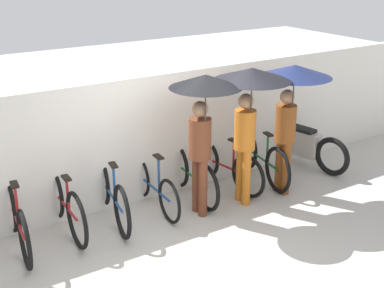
% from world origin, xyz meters
% --- Properties ---
extents(ground_plane, '(30.00, 30.00, 0.00)m').
position_xyz_m(ground_plane, '(0.00, 0.00, 0.00)').
color(ground_plane, '#B7B2A8').
extents(back_wall, '(13.06, 0.12, 1.93)m').
position_xyz_m(back_wall, '(0.00, 1.78, 0.97)').
color(back_wall, silver).
rests_on(back_wall, ground).
extents(parked_bicycle_0, '(0.44, 1.77, 0.99)m').
position_xyz_m(parked_bicycle_0, '(-2.02, 1.35, 0.39)').
color(parked_bicycle_0, black).
rests_on(parked_bicycle_0, ground).
extents(parked_bicycle_1, '(0.44, 1.76, 0.98)m').
position_xyz_m(parked_bicycle_1, '(-1.35, 1.44, 0.40)').
color(parked_bicycle_1, black).
rests_on(parked_bicycle_1, ground).
extents(parked_bicycle_2, '(0.51, 1.82, 1.06)m').
position_xyz_m(parked_bicycle_2, '(-0.67, 1.40, 0.39)').
color(parked_bicycle_2, black).
rests_on(parked_bicycle_2, ground).
extents(parked_bicycle_3, '(0.44, 1.65, 1.01)m').
position_xyz_m(parked_bicycle_3, '(0.00, 1.38, 0.35)').
color(parked_bicycle_3, black).
rests_on(parked_bicycle_3, ground).
extents(parked_bicycle_4, '(0.44, 1.69, 1.07)m').
position_xyz_m(parked_bicycle_4, '(0.67, 1.39, 0.38)').
color(parked_bicycle_4, black).
rests_on(parked_bicycle_4, ground).
extents(parked_bicycle_5, '(0.44, 1.73, 1.00)m').
position_xyz_m(parked_bicycle_5, '(1.35, 1.42, 0.37)').
color(parked_bicycle_5, black).
rests_on(parked_bicycle_5, ground).
extents(parked_bicycle_6, '(0.53, 1.81, 1.04)m').
position_xyz_m(parked_bicycle_6, '(2.02, 1.34, 0.39)').
color(parked_bicycle_6, black).
rests_on(parked_bicycle_6, ground).
extents(pedestrian_leading, '(0.99, 0.99, 2.11)m').
position_xyz_m(pedestrian_leading, '(0.48, 0.78, 1.65)').
color(pedestrian_leading, brown).
rests_on(pedestrian_leading, ground).
extents(pedestrian_center, '(1.12, 1.12, 2.12)m').
position_xyz_m(pedestrian_center, '(1.22, 0.72, 1.71)').
color(pedestrian_center, '#C66B1E').
rests_on(pedestrian_center, ground).
extents(pedestrian_trailing, '(1.09, 1.09, 2.08)m').
position_xyz_m(pedestrian_trailing, '(1.98, 0.68, 1.67)').
color(pedestrian_trailing, brown).
rests_on(pedestrian_trailing, ground).
extents(motorcycle, '(0.61, 2.00, 0.91)m').
position_xyz_m(motorcycle, '(3.04, 1.47, 0.39)').
color(motorcycle, black).
rests_on(motorcycle, ground).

